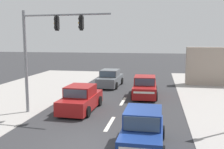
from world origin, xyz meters
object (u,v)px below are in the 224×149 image
sedan_oncoming_near (145,87)px  hatchback_crossing_left (143,130)px  traffic_signal_mast (45,43)px  sedan_kerbside_parked (81,99)px  sedan_receding_far (110,79)px

sedan_oncoming_near → hatchback_crossing_left: sedan_oncoming_near is taller
traffic_signal_mast → hatchback_crossing_left: 7.78m
sedan_kerbside_parked → hatchback_crossing_left: 6.37m
traffic_signal_mast → sedan_oncoming_near: traffic_signal_mast is taller
sedan_kerbside_parked → sedan_receding_far: bearing=88.3°
sedan_oncoming_near → sedan_kerbside_parked: (-3.66, -4.69, 0.00)m
traffic_signal_mast → sedan_receding_far: size_ratio=1.39×
traffic_signal_mast → sedan_receding_far: traffic_signal_mast is taller
hatchback_crossing_left → sedan_oncoming_near: bearing=92.7°
traffic_signal_mast → sedan_kerbside_parked: traffic_signal_mast is taller
sedan_kerbside_parked → sedan_receding_far: (0.25, 8.43, 0.00)m
sedan_kerbside_parked → sedan_receding_far: same height
hatchback_crossing_left → sedan_receding_far: bearing=106.2°
traffic_signal_mast → sedan_kerbside_parked: bearing=31.5°
sedan_kerbside_parked → hatchback_crossing_left: bearing=-49.8°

